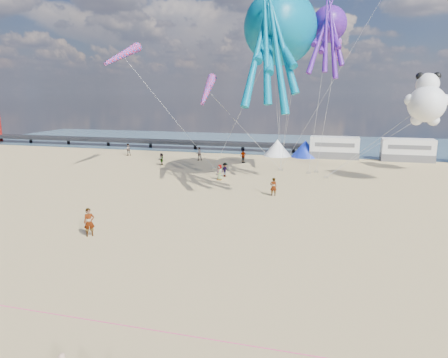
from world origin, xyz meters
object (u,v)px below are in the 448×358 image
Objects in this scene: tent_blue at (305,149)px; beachgoer_7 at (128,150)px; beachgoer_3 at (243,156)px; sandbag_d at (316,172)px; kite_octopus_purple at (329,24)px; windsock_right at (207,90)px; windsock_left at (122,55)px; beachgoer_4 at (162,159)px; beachgoer_5 at (273,187)px; kite_panda at (427,104)px; sandbag_e at (281,170)px; sandbag_a at (214,168)px; motorhome_0 at (334,147)px; beachgoer_1 at (199,154)px; standing_person at (89,222)px; motorhome_1 at (407,150)px; sandbag_c at (326,177)px; tent_white at (277,148)px; beachgoer_2 at (225,170)px; kite_octopus_teal at (281,28)px; sandbag_b at (309,173)px; windsock_mid at (337,50)px; beachgoer_0 at (220,172)px.

beachgoer_7 is (-25.17, -5.42, -0.30)m from tent_blue.
beachgoer_3 reaches higher than sandbag_d.
kite_octopus_purple is 14.42m from windsock_right.
beachgoer_4 is at bearing 70.70° from windsock_left.
kite_panda is at bearing -169.44° from beachgoer_5.
kite_panda reaches higher than sandbag_e.
beachgoer_3 is 3.61× the size of sandbag_a.
motorhome_0 reaches higher than beachgoer_4.
standing_person is at bearing 61.97° from beachgoer_1.
motorhome_1 is 39.05m from beachgoer_7.
sandbag_c is at bearing -66.89° from sandbag_d.
beachgoer_5 reaches higher than sandbag_d.
tent_white is at bearing -101.85° from beachgoer_5.
beachgoer_5 is (6.30, -6.96, 0.06)m from beachgoer_2.
kite_octopus_teal is at bearing -33.52° from sandbag_a.
beachgoer_2 is 0.85× the size of beachgoer_3.
tent_blue is 8.00× the size of sandbag_a.
beachgoer_1 reaches higher than beachgoer_5.
windsock_right reaches higher than beachgoer_1.
kite_panda is (9.99, -4.24, 7.90)m from sandbag_d.
beachgoer_5 is 11.15m from sandbag_b.
motorhome_1 is at bearing 161.15° from beachgoer_1.
beachgoer_1 is at bearing 150.76° from kite_octopus_purple.
kite_octopus_purple reaches higher than windsock_left.
sandbag_c is at bearing -93.36° from motorhome_0.
sandbag_a is 1.00× the size of sandbag_c.
beachgoer_7 is at bearing 163.70° from windsock_mid.
beachgoer_2 is (-3.64, -16.14, -0.43)m from tent_white.
motorhome_0 is at bearing 168.01° from beachgoer_1.
kite_panda reaches higher than beachgoer_7.
windsock_right is (-6.40, -2.90, -5.71)m from kite_octopus_teal.
beachgoer_5 is 0.12× the size of kite_octopus_teal.
tent_blue is at bearing 33.85° from standing_person.
kite_octopus_teal is at bearing 23.81° from standing_person.
beachgoer_3 is at bearing 141.87° from sandbag_e.
beachgoer_3 is 10.58m from sandbag_d.
windsock_mid is (0.35, 0.64, 13.22)m from sandbag_c.
sandbag_b is at bearing 150.73° from windsock_mid.
beachgoer_1 is at bearing -174.43° from kite_panda.
kite_octopus_teal is 9.06m from windsock_right.
sandbag_a is at bearing -172.59° from sandbag_e.
motorhome_1 reaches higher than beachgoer_5.
windsock_right is at bearing -73.09° from beachgoer_0.
windsock_left is (-23.46, -16.09, 11.63)m from motorhome_0.
tent_blue reaches higher than beachgoer_7.
standing_person is (-11.38, -36.37, -0.27)m from tent_blue.
sandbag_d is at bearing -124.49° from beachgoer_5.
kite_octopus_purple is at bearing 47.76° from beachgoer_0.
tent_blue is at bearing 104.09° from windsock_mid.
motorhome_0 is at bearing 0.00° from tent_blue.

